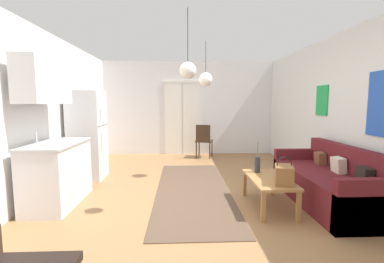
% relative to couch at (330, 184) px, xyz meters
% --- Properties ---
extents(ground_plane, '(5.34, 8.19, 0.10)m').
position_rel_couch_xyz_m(ground_plane, '(-1.93, 0.03, -0.34)').
color(ground_plane, '#996D44').
extents(wall_back, '(4.94, 0.13, 2.60)m').
position_rel_couch_xyz_m(wall_back, '(-1.94, 3.87, 1.01)').
color(wall_back, silver).
rests_on(wall_back, ground_plane).
extents(wall_right, '(0.12, 7.79, 2.60)m').
position_rel_couch_xyz_m(wall_right, '(0.49, 0.03, 1.02)').
color(wall_right, silver).
rests_on(wall_right, ground_plane).
extents(wall_left, '(0.12, 7.79, 2.60)m').
position_rel_couch_xyz_m(wall_left, '(-4.35, 0.03, 1.02)').
color(wall_left, white).
rests_on(wall_left, ground_plane).
extents(area_rug, '(1.19, 3.36, 0.01)m').
position_rel_couch_xyz_m(area_rug, '(-1.96, 0.67, -0.28)').
color(area_rug, brown).
rests_on(area_rug, ground_plane).
extents(couch, '(0.82, 1.94, 0.84)m').
position_rel_couch_xyz_m(couch, '(0.00, 0.00, 0.00)').
color(couch, '#5B191E').
rests_on(couch, ground_plane).
extents(coffee_table, '(0.52, 1.01, 0.42)m').
position_rel_couch_xyz_m(coffee_table, '(-0.94, -0.09, 0.08)').
color(coffee_table, '#A87542').
rests_on(coffee_table, ground_plane).
extents(bamboo_vase, '(0.08, 0.08, 0.46)m').
position_rel_couch_xyz_m(bamboo_vase, '(-1.01, 0.22, 0.25)').
color(bamboo_vase, '#2D2D33').
rests_on(bamboo_vase, coffee_table).
extents(handbag, '(0.30, 0.36, 0.36)m').
position_rel_couch_xyz_m(handbag, '(-0.83, -0.36, 0.26)').
color(handbag, brown).
rests_on(handbag, coffee_table).
extents(refrigerator, '(0.61, 0.62, 1.68)m').
position_rel_couch_xyz_m(refrigerator, '(-3.94, 1.45, 0.56)').
color(refrigerator, white).
rests_on(refrigerator, ground_plane).
extents(kitchen_counter, '(0.59, 1.18, 2.06)m').
position_rel_couch_xyz_m(kitchen_counter, '(-3.96, 0.16, 0.51)').
color(kitchen_counter, silver).
rests_on(kitchen_counter, ground_plane).
extents(accent_chair, '(0.52, 0.50, 0.89)m').
position_rel_couch_xyz_m(accent_chair, '(-1.55, 3.25, 0.22)').
color(accent_chair, '#382619').
rests_on(accent_chair, ground_plane).
extents(pendant_lamp_near, '(0.21, 0.21, 0.85)m').
position_rel_couch_xyz_m(pendant_lamp_near, '(-2.07, -0.31, 1.57)').
color(pendant_lamp_near, black).
extents(pendant_lamp_far, '(0.26, 0.26, 0.84)m').
position_rel_couch_xyz_m(pendant_lamp_far, '(-1.69, 1.39, 1.61)').
color(pendant_lamp_far, black).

